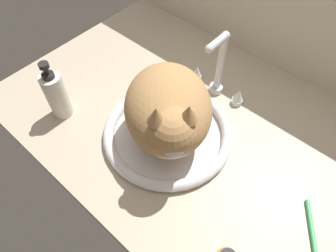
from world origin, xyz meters
TOP-DOWN VIEW (x-y plane):
  - countertop at (0.00, 0.00)cm, footprint 109.26×70.87cm
  - backsplash_wall at (0.00, 36.64)cm, footprint 109.26×2.40cm
  - sink_basin at (-2.47, -7.78)cm, footprint 34.19×34.19cm
  - faucet at (-2.47, 13.24)cm, footprint 18.12×10.00cm
  - cat at (-1.27, -8.93)cm, footprint 33.41×33.25cm
  - soap_pump_bottle at (-29.93, -21.33)cm, footprint 5.60×5.60cm
  - toothbrush at (38.90, -8.15)cm, footprint 10.44×14.82cm

SIDE VIEW (x-z plane):
  - countertop at x=0.00cm, z-range 0.00..3.00cm
  - toothbrush at x=38.90cm, z-range 2.77..4.47cm
  - sink_basin at x=-2.47cm, z-range 2.84..5.71cm
  - soap_pump_bottle at x=-29.93cm, z-range 1.18..19.20cm
  - faucet at x=-2.47cm, z-range 0.68..21.56cm
  - cat at x=-1.27cm, z-range 4.30..25.20cm
  - backsplash_wall at x=0.00cm, z-range 0.00..42.13cm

